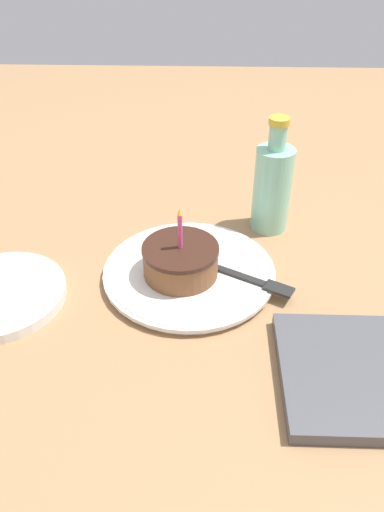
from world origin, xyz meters
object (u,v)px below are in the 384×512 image
(cake_slice, at_px, (181,259))
(bottle, at_px, (272,186))
(plate, at_px, (192,272))
(fork, at_px, (252,279))
(side_plate, at_px, (0,295))

(cake_slice, height_order, bottle, bottle)
(cake_slice, relative_size, bottle, 0.57)
(plate, distance_m, bottle, 0.22)
(plate, relative_size, cake_slice, 2.31)
(fork, bearing_deg, bottle, -103.35)
(plate, height_order, cake_slice, cake_slice)
(bottle, bearing_deg, plate, 48.42)
(plate, distance_m, fork, 0.10)
(fork, relative_size, side_plate, 0.75)
(cake_slice, bearing_deg, plate, -154.88)
(plate, xyz_separation_m, fork, (-0.09, 0.03, 0.01))
(cake_slice, xyz_separation_m, bottle, (-0.16, -0.16, 0.04))
(side_plate, bearing_deg, plate, -167.58)
(cake_slice, distance_m, fork, 0.12)
(cake_slice, xyz_separation_m, fork, (-0.11, 0.02, -0.02))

